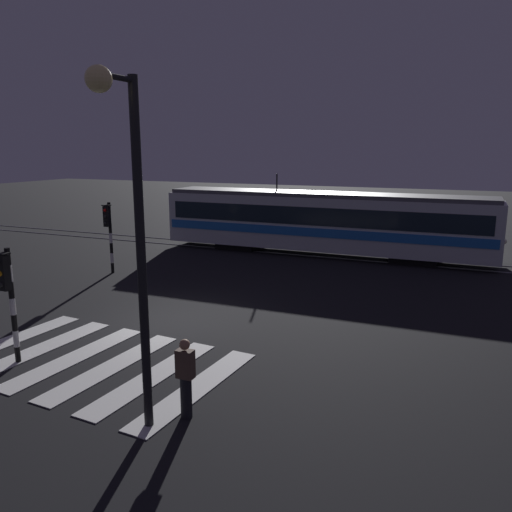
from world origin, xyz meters
TOP-DOWN VIEW (x-y plane):
  - ground_plane at (0.00, 0.00)m, footprint 120.00×120.00m
  - rail_near at (0.00, 11.64)m, footprint 80.00×0.12m
  - rail_far at (0.00, 13.08)m, footprint 80.00×0.12m
  - crosswalk_zebra at (-0.00, -3.35)m, footprint 7.48×5.07m
  - traffic_light_kerb_mid_left at (-1.80, -4.24)m, footprint 0.36×0.42m
  - traffic_light_corner_far_left at (-5.83, 4.67)m, footprint 0.36×0.42m
  - street_lamp_near_kerb at (3.15, -5.66)m, footprint 0.44×1.21m
  - tram at (1.69, 12.35)m, footprint 17.23×2.58m
  - pedestrian_waiting_at_kerb at (3.68, -4.82)m, footprint 0.36×0.24m

SIDE VIEW (x-z plane):
  - ground_plane at x=0.00m, z-range 0.00..0.00m
  - crosswalk_zebra at x=0.00m, z-range 0.00..0.02m
  - rail_near at x=0.00m, z-range 0.00..0.03m
  - rail_far at x=0.00m, z-range 0.00..0.03m
  - pedestrian_waiting_at_kerb at x=3.68m, z-range 0.02..1.73m
  - tram at x=1.69m, z-range -0.32..3.83m
  - traffic_light_kerb_mid_left at x=-1.80m, z-range 0.48..3.53m
  - traffic_light_corner_far_left at x=-5.83m, z-range 0.50..3.67m
  - street_lamp_near_kerb at x=3.15m, z-range 0.94..7.72m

